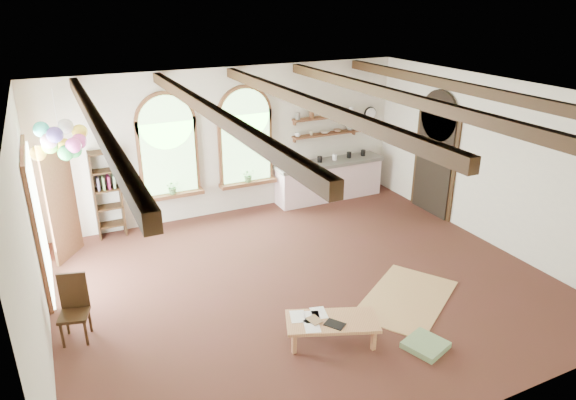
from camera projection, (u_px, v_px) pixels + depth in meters
floor at (304, 282)px, 8.81m from camera, size 8.00×8.00×0.00m
ceiling_beams at (307, 102)px, 7.65m from camera, size 6.20×6.80×0.18m
window_left at (168, 149)px, 10.51m from camera, size 1.30×0.28×2.20m
window_right at (246, 140)px, 11.19m from camera, size 1.30×0.28×2.20m
left_doorway at (38, 223)px, 8.31m from camera, size 0.10×1.90×2.50m
right_doorway at (434, 165)px, 11.24m from camera, size 0.10×1.30×2.40m
kitchen_counter at (329, 180)px, 12.23m from camera, size 2.68×0.62×0.94m
wall_shelf_lower at (326, 134)px, 11.98m from camera, size 1.70×0.24×0.04m
wall_shelf_upper at (327, 117)px, 11.83m from camera, size 1.70×0.24×0.04m
wall_clock at (370, 113)px, 12.41m from camera, size 0.32×0.04×0.32m
bookshelf at (107, 194)px, 10.17m from camera, size 0.53×0.32×1.80m
coffee_table at (332, 322)px, 7.18m from camera, size 1.41×1.03×0.37m
side_chair at (76, 322)px, 7.27m from camera, size 0.48×0.48×0.98m
floor_mat at (406, 299)px, 8.32m from camera, size 2.21×2.00×0.02m
floor_cushion at (426, 345)px, 7.16m from camera, size 0.65×0.65×0.09m
water_jug_a at (358, 184)px, 12.59m from camera, size 0.30×0.30×0.58m
water_jug_b at (366, 182)px, 12.75m from camera, size 0.31×0.31×0.59m
balloon_cluster at (60, 141)px, 8.50m from camera, size 0.95×0.97×1.16m
table_book at (310, 322)px, 7.10m from camera, size 0.19×0.25×0.02m
tablet at (335, 324)px, 7.06m from camera, size 0.30×0.32×0.01m
potted_plant_left at (173, 187)px, 10.71m from camera, size 0.27×0.23×0.30m
potted_plant_right at (248, 175)px, 11.39m from camera, size 0.27×0.23×0.30m
shelf_cup_a at (298, 135)px, 11.65m from camera, size 0.12×0.10×0.10m
shelf_cup_b at (311, 133)px, 11.79m from camera, size 0.10×0.10×0.09m
shelf_bowl_a at (325, 132)px, 11.94m from camera, size 0.22×0.22×0.05m
shelf_bowl_b at (337, 130)px, 12.08m from camera, size 0.20×0.20×0.06m
shelf_vase at (350, 126)px, 12.20m from camera, size 0.18×0.18×0.19m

